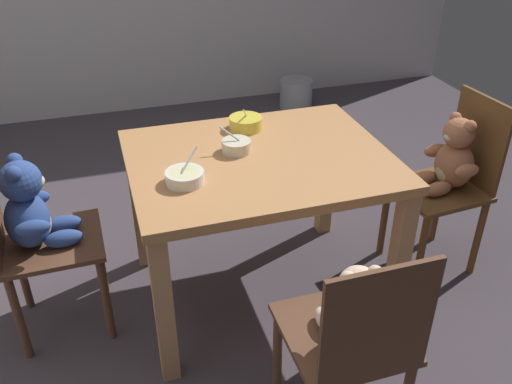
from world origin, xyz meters
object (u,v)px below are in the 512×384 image
at_px(teddy_chair_near_left, 31,220).
at_px(teddy_chair_near_front, 353,327).
at_px(porridge_bowl_cream_center, 236,146).
at_px(metal_pail, 296,94).
at_px(teddy_chair_near_right, 451,168).
at_px(porridge_bowl_yellow_far_center, 246,123).
at_px(dining_table, 259,179).
at_px(porridge_bowl_white_near_left, 185,177).

xyz_separation_m(teddy_chair_near_left, teddy_chair_near_front, (1.01, -0.90, -0.05)).
bearing_deg(porridge_bowl_cream_center, metal_pail, 62.28).
xyz_separation_m(teddy_chair_near_right, porridge_bowl_cream_center, (-1.04, 0.12, 0.22)).
distance_m(teddy_chair_near_front, porridge_bowl_yellow_far_center, 1.16).
bearing_deg(porridge_bowl_cream_center, teddy_chair_near_front, -81.60).
relative_size(dining_table, porridge_bowl_yellow_far_center, 6.94).
relative_size(teddy_chair_near_front, porridge_bowl_cream_center, 6.71).
distance_m(teddy_chair_near_right, teddy_chair_near_front, 1.21).
height_order(dining_table, porridge_bowl_cream_center, porridge_bowl_cream_center).
bearing_deg(metal_pail, teddy_chair_near_right, -91.43).
distance_m(dining_table, porridge_bowl_white_near_left, 0.40).
height_order(dining_table, porridge_bowl_white_near_left, porridge_bowl_white_near_left).
bearing_deg(metal_pail, porridge_bowl_cream_center, -117.72).
xyz_separation_m(teddy_chair_near_left, porridge_bowl_white_near_left, (0.61, -0.18, 0.20)).
distance_m(teddy_chair_near_left, teddy_chair_near_front, 1.35).
xyz_separation_m(dining_table, porridge_bowl_yellow_far_center, (0.02, 0.28, 0.15)).
height_order(dining_table, teddy_chair_near_right, teddy_chair_near_right).
bearing_deg(porridge_bowl_white_near_left, teddy_chair_near_front, -60.76).
bearing_deg(dining_table, porridge_bowl_cream_center, 139.94).
distance_m(porridge_bowl_yellow_far_center, porridge_bowl_cream_center, 0.24).
distance_m(porridge_bowl_cream_center, metal_pail, 2.44).
height_order(teddy_chair_near_right, porridge_bowl_yellow_far_center, teddy_chair_near_right).
bearing_deg(dining_table, metal_pail, 64.84).
xyz_separation_m(dining_table, teddy_chair_near_right, (0.96, -0.05, -0.08)).
bearing_deg(teddy_chair_near_left, dining_table, -4.66).
distance_m(dining_table, porridge_bowl_cream_center, 0.18).
distance_m(teddy_chair_near_left, metal_pail, 2.91).
height_order(teddy_chair_near_left, porridge_bowl_cream_center, teddy_chair_near_left).
xyz_separation_m(porridge_bowl_white_near_left, porridge_bowl_cream_center, (0.26, 0.20, 0.00)).
bearing_deg(dining_table, porridge_bowl_white_near_left, -159.44).
xyz_separation_m(porridge_bowl_yellow_far_center, porridge_bowl_white_near_left, (-0.37, -0.41, -0.00)).
height_order(teddy_chair_near_front, porridge_bowl_yellow_far_center, porridge_bowl_yellow_far_center).
bearing_deg(dining_table, teddy_chair_near_left, 176.78).
relative_size(dining_table, teddy_chair_near_right, 1.23).
bearing_deg(teddy_chair_near_left, porridge_bowl_yellow_far_center, 11.80).
height_order(porridge_bowl_cream_center, metal_pail, porridge_bowl_cream_center).
bearing_deg(porridge_bowl_yellow_far_center, teddy_chair_near_right, -19.54).
height_order(dining_table, metal_pail, dining_table).
xyz_separation_m(teddy_chair_near_front, porridge_bowl_yellow_far_center, (-0.03, 1.13, 0.25)).
bearing_deg(porridge_bowl_white_near_left, teddy_chair_near_left, 163.21).
bearing_deg(teddy_chair_near_right, porridge_bowl_yellow_far_center, -24.18).
bearing_deg(porridge_bowl_white_near_left, porridge_bowl_cream_center, 37.11).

